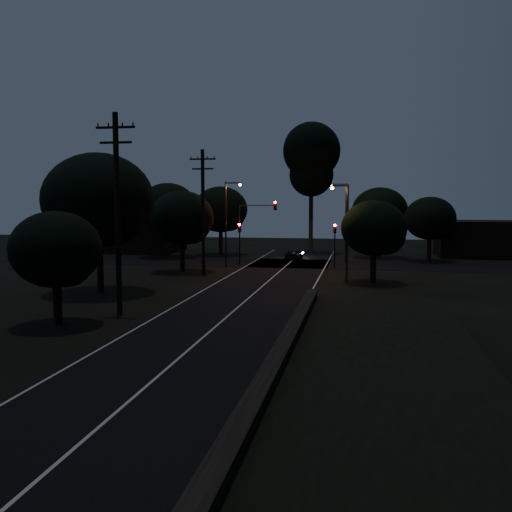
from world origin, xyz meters
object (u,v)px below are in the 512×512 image
(signal_right, at_px, (335,237))
(signal_mast, at_px, (257,221))
(utility_pole_mid, at_px, (117,211))
(streetlight_c, at_px, (345,226))
(streetlight_a, at_px, (228,218))
(tall_pine, at_px, (311,159))
(utility_pole_far, at_px, (203,210))
(signal_left, at_px, (240,236))
(streetlight_b, at_px, (344,217))
(car, at_px, (294,254))

(signal_right, bearing_deg, signal_mast, 179.97)
(signal_right, xyz_separation_m, signal_mast, (-7.51, 0.00, 1.50))
(utility_pole_mid, bearing_deg, streetlight_c, 51.74)
(streetlight_a, bearing_deg, streetlight_c, -35.69)
(utility_pole_mid, xyz_separation_m, tall_pine, (7.00, 40.00, 5.53))
(streetlight_a, bearing_deg, tall_pine, 69.64)
(utility_pole_mid, xyz_separation_m, streetlight_a, (0.69, 23.00, -1.10))
(tall_pine, distance_m, signal_right, 17.59)
(utility_pole_far, height_order, signal_left, utility_pole_far)
(tall_pine, distance_m, streetlight_a, 19.31)
(streetlight_c, bearing_deg, signal_mast, 131.19)
(utility_pole_mid, bearing_deg, signal_right, 67.01)
(signal_mast, relative_size, streetlight_b, 0.78)
(utility_pole_far, relative_size, streetlight_b, 1.31)
(signal_right, relative_size, streetlight_c, 0.55)
(streetlight_c, bearing_deg, tall_pine, 100.93)
(streetlight_a, xyz_separation_m, streetlight_c, (11.14, -8.00, -0.29))
(streetlight_b, relative_size, streetlight_c, 1.07)
(streetlight_b, bearing_deg, utility_pole_far, -133.30)
(tall_pine, relative_size, car, 4.63)
(signal_left, xyz_separation_m, streetlight_a, (-0.71, -1.99, 1.80))
(tall_pine, bearing_deg, signal_left, -110.46)
(signal_mast, bearing_deg, streetlight_b, 25.99)
(signal_left, xyz_separation_m, streetlight_b, (9.91, 4.01, 1.80))
(signal_right, bearing_deg, signal_left, 180.00)
(signal_left, relative_size, signal_right, 1.00)
(utility_pole_far, xyz_separation_m, tall_pine, (7.00, 23.00, 5.78))
(utility_pole_mid, xyz_separation_m, utility_pole_far, (0.00, 17.00, -0.25))
(streetlight_a, relative_size, car, 2.37)
(tall_pine, bearing_deg, car, -96.25)
(utility_pole_far, bearing_deg, signal_mast, 68.89)
(tall_pine, bearing_deg, signal_mast, -104.62)
(utility_pole_mid, xyz_separation_m, signal_mast, (3.09, 24.99, -1.40))
(car, bearing_deg, signal_left, 59.52)
(utility_pole_far, bearing_deg, tall_pine, 73.07)
(streetlight_c, bearing_deg, streetlight_a, 144.31)
(utility_pole_far, bearing_deg, utility_pole_mid, -90.00)
(signal_left, height_order, signal_right, same)
(signal_left, bearing_deg, car, 52.49)
(signal_left, bearing_deg, utility_pole_mid, -93.21)
(utility_pole_far, relative_size, signal_mast, 1.68)
(streetlight_b, bearing_deg, tall_pine, 111.38)
(signal_left, xyz_separation_m, car, (4.61, 6.01, -2.26))
(streetlight_b, distance_m, car, 6.96)
(tall_pine, xyz_separation_m, streetlight_a, (-6.31, -17.00, -6.63))
(utility_pole_mid, relative_size, car, 3.26)
(utility_pole_mid, relative_size, signal_left, 2.68)
(signal_left, bearing_deg, tall_pine, 69.54)
(tall_pine, xyz_separation_m, streetlight_b, (4.31, -11.00, -6.63))
(utility_pole_far, distance_m, streetlight_c, 12.05)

